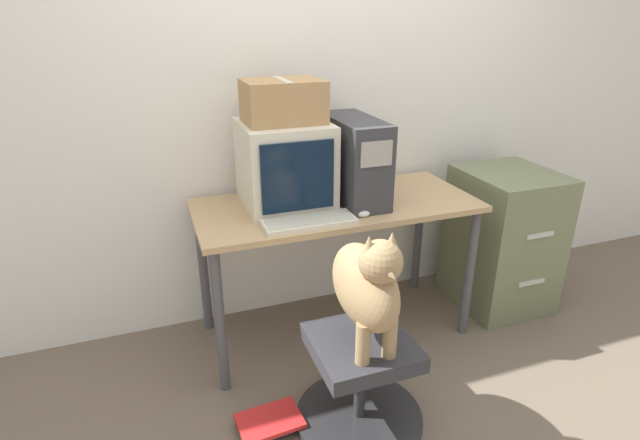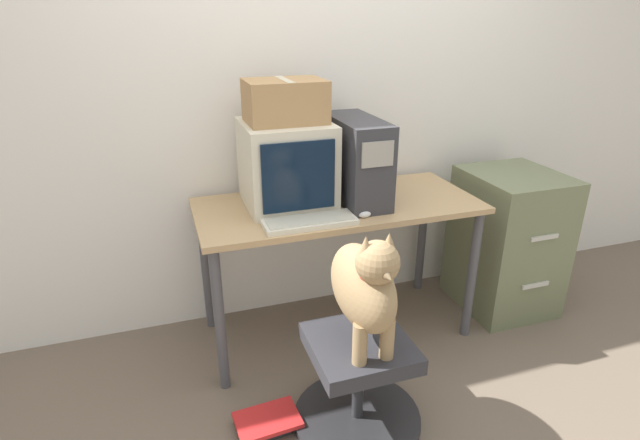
{
  "view_description": "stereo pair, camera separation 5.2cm",
  "coord_description": "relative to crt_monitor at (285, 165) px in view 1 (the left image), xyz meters",
  "views": [
    {
      "loc": [
        -0.89,
        -1.9,
        1.68
      ],
      "look_at": [
        -0.2,
        0.01,
        0.83
      ],
      "focal_mm": 28.0,
      "sensor_mm": 36.0,
      "label": 1
    },
    {
      "loc": [
        -0.85,
        -1.92,
        1.68
      ],
      "look_at": [
        -0.2,
        0.01,
        0.83
      ],
      "focal_mm": 28.0,
      "sensor_mm": 36.0,
      "label": 2
    }
  ],
  "objects": [
    {
      "name": "ground_plane",
      "position": [
        0.25,
        -0.39,
        -0.98
      ],
      "size": [
        12.0,
        12.0,
        0.0
      ],
      "primitive_type": "plane",
      "color": "#6B5B4C"
    },
    {
      "name": "wall_back",
      "position": [
        0.25,
        0.32,
        0.32
      ],
      "size": [
        8.0,
        0.05,
        2.6
      ],
      "color": "white",
      "rests_on": "ground_plane"
    },
    {
      "name": "desk",
      "position": [
        0.25,
        -0.07,
        -0.31
      ],
      "size": [
        1.44,
        0.64,
        0.77
      ],
      "color": "tan",
      "rests_on": "ground_plane"
    },
    {
      "name": "crt_monitor",
      "position": [
        0.0,
        0.0,
        0.0
      ],
      "size": [
        0.42,
        0.43,
        0.42
      ],
      "color": "beige",
      "rests_on": "desk"
    },
    {
      "name": "pc_tower",
      "position": [
        0.35,
        -0.04,
        0.0
      ],
      "size": [
        0.21,
        0.5,
        0.42
      ],
      "color": "#333338",
      "rests_on": "desk"
    },
    {
      "name": "keyboard",
      "position": [
        0.03,
        -0.29,
        -0.2
      ],
      "size": [
        0.43,
        0.16,
        0.03
      ],
      "color": "beige",
      "rests_on": "desk"
    },
    {
      "name": "computer_mouse",
      "position": [
        0.3,
        -0.29,
        -0.19
      ],
      "size": [
        0.06,
        0.04,
        0.03
      ],
      "color": "silver",
      "rests_on": "desk"
    },
    {
      "name": "office_chair",
      "position": [
        0.09,
        -0.75,
        -0.78
      ],
      "size": [
        0.56,
        0.56,
        0.43
      ],
      "color": "#262628",
      "rests_on": "ground_plane"
    },
    {
      "name": "dog",
      "position": [
        0.09,
        -0.78,
        -0.27
      ],
      "size": [
        0.21,
        0.46,
        0.53
      ],
      "color": "#9E7F56",
      "rests_on": "office_chair"
    },
    {
      "name": "filing_cabinet",
      "position": [
        1.31,
        -0.11,
        -0.56
      ],
      "size": [
        0.5,
        0.56,
        0.84
      ],
      "color": "#6B7251",
      "rests_on": "ground_plane"
    },
    {
      "name": "cardboard_box",
      "position": [
        0.0,
        0.0,
        0.31
      ],
      "size": [
        0.37,
        0.27,
        0.2
      ],
      "color": "#A87F51",
      "rests_on": "crt_monitor"
    },
    {
      "name": "book_stack_floor",
      "position": [
        -0.3,
        -0.66,
        -0.95
      ],
      "size": [
        0.29,
        0.2,
        0.06
      ],
      "color": "#262628",
      "rests_on": "ground_plane"
    }
  ]
}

